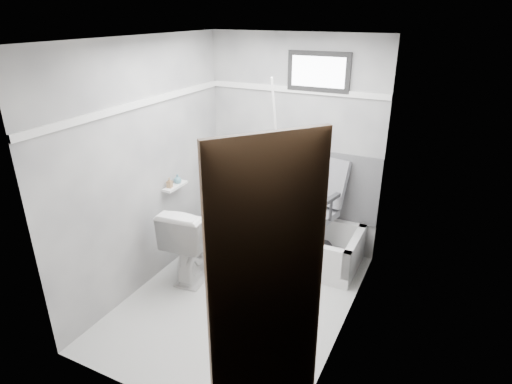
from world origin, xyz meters
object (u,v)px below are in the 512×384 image
Objects in this scene: bathtub at (291,241)px; office_chair at (309,208)px; door at (285,329)px; soap_bottle_a at (169,183)px; toilet at (197,239)px; soap_bottle_b at (178,179)px.

office_chair reaches higher than bathtub.
office_chair is 2.38m from door.
toilet is at bearing -7.09° from soap_bottle_a.
bathtub is 1.46× the size of office_chair.
door reaches higher than bathtub.
soap_bottle_b is at bearing -142.50° from office_chair.
soap_bottle_a is at bearing -148.14° from bathtub.
door is 2.54m from soap_bottle_b.
soap_bottle_b is at bearing -153.72° from bathtub.
toilet reaches higher than bathtub.
door reaches higher than soap_bottle_a.
bathtub is 1.43m from soap_bottle_b.
door is at bearing -40.99° from soap_bottle_b.
soap_bottle_b is at bearing 90.00° from soap_bottle_a.
toilet is 7.35× the size of soap_bottle_a.
office_chair reaches higher than toilet.
door is (0.65, -2.26, 0.36)m from office_chair.
office_chair is at bearing 106.09° from door.
toilet is at bearing 137.07° from door.
soap_bottle_a is at bearing -12.90° from toilet.
door is (1.60, -1.49, 0.60)m from toilet.
door is 17.82× the size of soap_bottle_a.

